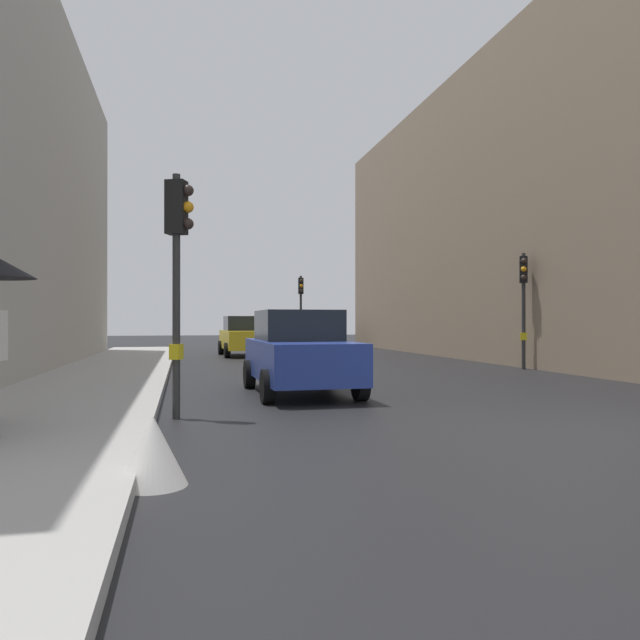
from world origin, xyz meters
name	(u,v)px	position (x,y,z in m)	size (l,w,h in m)	color
ground_plane	(566,430)	(0.00, 0.00, 0.00)	(120.00, 120.00, 0.00)	black
sidewalk_kerb	(86,390)	(-7.24, 6.00, 0.08)	(3.21, 40.00, 0.16)	#A8A5A0
building_facade_right	(598,217)	(11.63, 14.40, 5.88)	(12.00, 31.17, 11.77)	gray
traffic_light_near_right	(178,250)	(-5.31, 2.19, 2.64)	(0.45, 0.34, 3.82)	#2D2D2D
traffic_light_far_median	(301,299)	(0.72, 23.18, 2.68)	(0.25, 0.43, 3.89)	#2D2D2D
traffic_light_mid_street	(524,289)	(5.32, 9.73, 2.55)	(0.36, 0.45, 3.70)	#2D2D2D
car_blue_van	(300,352)	(-2.83, 5.02, 0.88)	(2.08, 4.23, 1.76)	navy
car_silver_hatchback	(317,332)	(2.89, 29.13, 0.88)	(2.28, 4.33, 1.76)	#BCBCC1
car_yellow_taxi	(244,336)	(-2.60, 19.29, 0.88)	(2.14, 4.26, 1.76)	yellow
warning_sign_triangle	(153,451)	(-5.50, -1.67, 0.33)	(0.64, 0.64, 0.65)	silver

